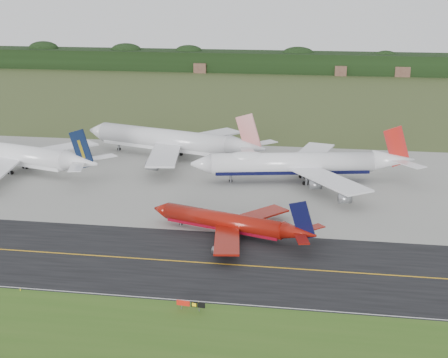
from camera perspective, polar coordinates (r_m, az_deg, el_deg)
ground at (r=126.85m, az=0.91°, el=-7.07°), size 600.00×600.00×0.00m
grass_verge at (r=96.52m, az=-2.04°, el=-15.64°), size 400.00×30.00×0.01m
taxiway at (r=123.26m, az=0.66°, el=-7.83°), size 400.00×32.00×0.02m
apron at (r=174.21m, az=3.21°, el=-0.14°), size 400.00×78.00×0.01m
taxiway_centreline at (r=123.25m, az=0.66°, el=-7.82°), size 400.00×0.40×0.00m
taxiway_edge_line at (r=109.60m, az=-0.51°, el=-11.25°), size 400.00×0.25×0.00m
horizon_treeline at (r=391.25m, az=6.51°, el=10.46°), size 700.00×25.00×12.00m
jet_ba_747 at (r=172.85m, az=6.98°, el=1.45°), size 61.84×50.49×15.63m
jet_red_737 at (r=135.86m, az=0.71°, el=-4.02°), size 38.20×30.37×10.53m
jet_navy_gold at (r=191.06m, az=-18.48°, el=2.10°), size 57.43×48.89×15.08m
jet_star_tail at (r=195.84m, az=-4.70°, el=3.50°), size 61.84×50.50×16.61m
taxiway_sign at (r=107.01m, az=-3.07°, el=-11.35°), size 4.96×0.64×1.65m
edge_marker_left at (r=119.17m, az=-18.13°, el=-9.58°), size 0.16×0.16×0.50m
edge_marker_center at (r=109.14m, az=-2.32°, el=-11.27°), size 0.16×0.16×0.50m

